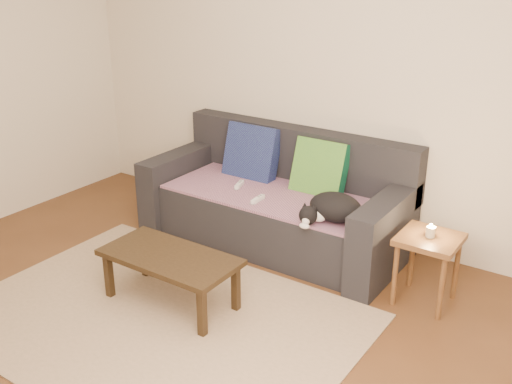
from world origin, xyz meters
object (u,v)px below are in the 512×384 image
(wii_remote_b, at_px, (258,199))
(coffee_table, at_px, (170,261))
(sofa, at_px, (277,204))
(wii_remote_a, at_px, (239,185))
(cat, at_px, (333,208))
(side_table, at_px, (429,248))

(wii_remote_b, relative_size, coffee_table, 0.16)
(sofa, relative_size, wii_remote_a, 14.00)
(cat, bearing_deg, sofa, 136.82)
(side_table, bearing_deg, cat, -175.75)
(cat, xyz_separation_m, coffee_table, (-0.70, -0.92, -0.22))
(wii_remote_b, bearing_deg, wii_remote_a, 57.78)
(wii_remote_a, distance_m, coffee_table, 1.13)
(wii_remote_b, bearing_deg, coffee_table, 173.82)
(wii_remote_a, bearing_deg, side_table, -112.17)
(cat, xyz_separation_m, wii_remote_a, (-0.93, 0.18, -0.08))
(sofa, height_order, wii_remote_a, sofa)
(wii_remote_b, bearing_deg, sofa, -0.02)
(sofa, bearing_deg, coffee_table, -92.50)
(sofa, distance_m, coffee_table, 1.22)
(sofa, relative_size, wii_remote_b, 14.00)
(cat, distance_m, side_table, 0.69)
(wii_remote_a, distance_m, wii_remote_b, 0.34)
(wii_remote_a, height_order, wii_remote_b, same)
(side_table, xyz_separation_m, coffee_table, (-1.38, -0.98, -0.08))
(coffee_table, bearing_deg, side_table, 35.27)
(coffee_table, bearing_deg, cat, 52.87)
(wii_remote_a, distance_m, side_table, 1.62)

